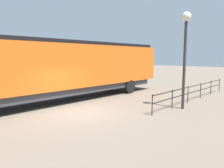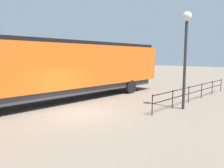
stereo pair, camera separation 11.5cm
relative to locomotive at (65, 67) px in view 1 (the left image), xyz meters
name	(u,v)px [view 1 (the left image)]	position (x,y,z in m)	size (l,w,h in m)	color
ground_plane	(81,113)	(3.46, -1.43, -2.29)	(120.00, 120.00, 0.00)	#756656
locomotive	(65,67)	(0.00, 0.00, 0.00)	(2.97, 18.54, 4.07)	orange
lamp_post	(185,40)	(6.97, 3.27, 1.67)	(0.53, 0.53, 5.49)	#2D2D2D
platform_fence	(195,90)	(6.47, 6.11, -1.56)	(0.05, 10.70, 1.12)	black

